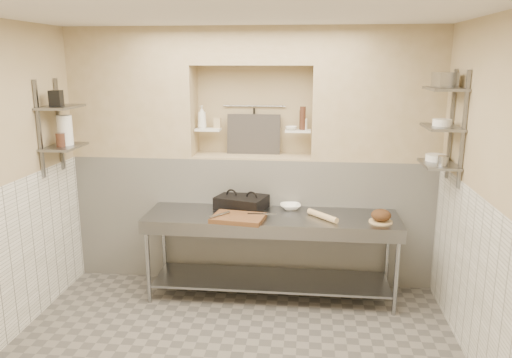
# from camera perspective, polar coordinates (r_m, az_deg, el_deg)

# --- Properties ---
(ceiling) EXTENTS (4.00, 3.90, 0.10)m
(ceiling) POSITION_cam_1_polar(r_m,az_deg,el_deg) (3.77, -3.61, 19.45)
(ceiling) COLOR silver
(ceiling) RESTS_ON ground
(wall_right) EXTENTS (0.10, 3.90, 2.80)m
(wall_right) POSITION_cam_1_polar(r_m,az_deg,el_deg) (4.10, 26.32, -2.89)
(wall_right) COLOR tan
(wall_right) RESTS_ON ground
(wall_back) EXTENTS (4.00, 0.10, 2.80)m
(wall_back) POSITION_cam_1_polar(r_m,az_deg,el_deg) (5.82, -0.10, 3.01)
(wall_back) COLOR tan
(wall_back) RESTS_ON ground
(wall_front) EXTENTS (4.00, 0.10, 2.80)m
(wall_front) POSITION_cam_1_polar(r_m,az_deg,el_deg) (2.09, -12.63, -17.19)
(wall_front) COLOR tan
(wall_front) RESTS_ON ground
(backwall_lower) EXTENTS (4.00, 0.40, 1.40)m
(backwall_lower) POSITION_cam_1_polar(r_m,az_deg,el_deg) (5.75, -0.37, -4.32)
(backwall_lower) COLOR white
(backwall_lower) RESTS_ON floor
(alcove_sill) EXTENTS (1.30, 0.40, 0.02)m
(alcove_sill) POSITION_cam_1_polar(r_m,az_deg,el_deg) (5.58, -0.38, 2.65)
(alcove_sill) COLOR tan
(alcove_sill) RESTS_ON backwall_lower
(backwall_pillar_left) EXTENTS (1.35, 0.40, 1.40)m
(backwall_pillar_left) POSITION_cam_1_polar(r_m,az_deg,el_deg) (5.79, -13.72, 9.56)
(backwall_pillar_left) COLOR tan
(backwall_pillar_left) RESTS_ON backwall_lower
(backwall_pillar_right) EXTENTS (1.35, 0.40, 1.40)m
(backwall_pillar_right) POSITION_cam_1_polar(r_m,az_deg,el_deg) (5.50, 13.64, 9.38)
(backwall_pillar_right) COLOR tan
(backwall_pillar_right) RESTS_ON backwall_lower
(backwall_header) EXTENTS (1.30, 0.40, 0.40)m
(backwall_header) POSITION_cam_1_polar(r_m,az_deg,el_deg) (5.48, -0.40, 14.96)
(backwall_header) COLOR tan
(backwall_header) RESTS_ON backwall_lower
(wainscot_right) EXTENTS (0.02, 3.90, 1.40)m
(wainscot_right) POSITION_cam_1_polar(r_m,az_deg,el_deg) (4.31, 24.58, -11.85)
(wainscot_right) COLOR white
(wainscot_right) RESTS_ON floor
(alcove_shelf_left) EXTENTS (0.28, 0.16, 0.02)m
(alcove_shelf_left) POSITION_cam_1_polar(r_m,az_deg,el_deg) (5.61, -5.49, 5.65)
(alcove_shelf_left) COLOR white
(alcove_shelf_left) RESTS_ON backwall_lower
(alcove_shelf_right) EXTENTS (0.28, 0.16, 0.02)m
(alcove_shelf_right) POSITION_cam_1_polar(r_m,az_deg,el_deg) (5.50, 4.82, 5.50)
(alcove_shelf_right) COLOR white
(alcove_shelf_right) RESTS_ON backwall_lower
(utensil_rail) EXTENTS (0.70, 0.02, 0.02)m
(utensil_rail) POSITION_cam_1_polar(r_m,az_deg,el_deg) (5.67, -0.20, 8.34)
(utensil_rail) COLOR gray
(utensil_rail) RESTS_ON wall_back
(hanging_steel) EXTENTS (0.02, 0.02, 0.30)m
(hanging_steel) POSITION_cam_1_polar(r_m,az_deg,el_deg) (5.67, -0.22, 6.61)
(hanging_steel) COLOR black
(hanging_steel) RESTS_ON utensil_rail
(splash_panel) EXTENTS (0.60, 0.08, 0.45)m
(splash_panel) POSITION_cam_1_polar(r_m,az_deg,el_deg) (5.64, -0.27, 5.13)
(splash_panel) COLOR #383330
(splash_panel) RESTS_ON alcove_sill
(shelf_rail_left_a) EXTENTS (0.03, 0.03, 0.95)m
(shelf_rail_left_a) POSITION_cam_1_polar(r_m,az_deg,el_deg) (5.62, -21.55, 5.82)
(shelf_rail_left_a) COLOR slate
(shelf_rail_left_a) RESTS_ON wall_left
(shelf_rail_left_b) EXTENTS (0.03, 0.03, 0.95)m
(shelf_rail_left_b) POSITION_cam_1_polar(r_m,az_deg,el_deg) (5.27, -23.53, 5.20)
(shelf_rail_left_b) COLOR slate
(shelf_rail_left_b) RESTS_ON wall_left
(wall_shelf_left_lower) EXTENTS (0.30, 0.50, 0.02)m
(wall_shelf_left_lower) POSITION_cam_1_polar(r_m,az_deg,el_deg) (5.41, -21.06, 3.46)
(wall_shelf_left_lower) COLOR slate
(wall_shelf_left_lower) RESTS_ON wall_left
(wall_shelf_left_upper) EXTENTS (0.30, 0.50, 0.03)m
(wall_shelf_left_upper) POSITION_cam_1_polar(r_m,az_deg,el_deg) (5.36, -21.42, 7.67)
(wall_shelf_left_upper) COLOR slate
(wall_shelf_left_upper) RESTS_ON wall_left
(shelf_rail_right_a) EXTENTS (0.03, 0.03, 1.05)m
(shelf_rail_right_a) POSITION_cam_1_polar(r_m,az_deg,el_deg) (5.16, 21.40, 5.80)
(shelf_rail_right_a) COLOR slate
(shelf_rail_right_a) RESTS_ON wall_right
(shelf_rail_right_b) EXTENTS (0.03, 0.03, 1.05)m
(shelf_rail_right_b) POSITION_cam_1_polar(r_m,az_deg,el_deg) (4.78, 22.62, 5.15)
(shelf_rail_right_b) COLOR slate
(shelf_rail_right_b) RESTS_ON wall_right
(wall_shelf_right_lower) EXTENTS (0.30, 0.50, 0.02)m
(wall_shelf_right_lower) POSITION_cam_1_polar(r_m,az_deg,el_deg) (4.99, 20.14, 1.59)
(wall_shelf_right_lower) COLOR slate
(wall_shelf_right_lower) RESTS_ON wall_right
(wall_shelf_right_mid) EXTENTS (0.30, 0.50, 0.02)m
(wall_shelf_right_mid) POSITION_cam_1_polar(r_m,az_deg,el_deg) (4.94, 20.47, 5.57)
(wall_shelf_right_mid) COLOR slate
(wall_shelf_right_mid) RESTS_ON wall_right
(wall_shelf_right_upper) EXTENTS (0.30, 0.50, 0.03)m
(wall_shelf_right_upper) POSITION_cam_1_polar(r_m,az_deg,el_deg) (4.91, 20.81, 9.61)
(wall_shelf_right_upper) COLOR slate
(wall_shelf_right_upper) RESTS_ON wall_right
(prep_table) EXTENTS (2.60, 0.70, 0.90)m
(prep_table) POSITION_cam_1_polar(r_m,az_deg,el_deg) (5.21, 1.75, -6.90)
(prep_table) COLOR gray
(prep_table) RESTS_ON floor
(panini_press) EXTENTS (0.59, 0.50, 0.14)m
(panini_press) POSITION_cam_1_polar(r_m,az_deg,el_deg) (5.35, -1.66, -2.67)
(panini_press) COLOR black
(panini_press) RESTS_ON prep_table
(cutting_board) EXTENTS (0.55, 0.43, 0.05)m
(cutting_board) POSITION_cam_1_polar(r_m,az_deg,el_deg) (4.98, -2.05, -4.48)
(cutting_board) COLOR brown
(cutting_board) RESTS_ON prep_table
(knife_blade) EXTENTS (0.29, 0.05, 0.01)m
(knife_blade) POSITION_cam_1_polar(r_m,az_deg,el_deg) (5.02, 0.66, -4.01)
(knife_blade) COLOR gray
(knife_blade) RESTS_ON cutting_board
(tongs) EXTENTS (0.18, 0.22, 0.02)m
(tongs) POSITION_cam_1_polar(r_m,az_deg,el_deg) (4.97, -4.19, -4.11)
(tongs) COLOR gray
(tongs) RESTS_ON cutting_board
(mixing_bowl) EXTENTS (0.25, 0.25, 0.05)m
(mixing_bowl) POSITION_cam_1_polar(r_m,az_deg,el_deg) (5.35, 3.96, -3.17)
(mixing_bowl) COLOR white
(mixing_bowl) RESTS_ON prep_table
(rolling_pin) EXTENTS (0.31, 0.34, 0.06)m
(rolling_pin) POSITION_cam_1_polar(r_m,az_deg,el_deg) (5.06, 7.61, -4.20)
(rolling_pin) COLOR tan
(rolling_pin) RESTS_ON prep_table
(bread_board) EXTENTS (0.23, 0.23, 0.01)m
(bread_board) POSITION_cam_1_polar(r_m,az_deg,el_deg) (5.07, 14.06, -4.74)
(bread_board) COLOR tan
(bread_board) RESTS_ON prep_table
(bread_loaf) EXTENTS (0.20, 0.20, 0.12)m
(bread_loaf) POSITION_cam_1_polar(r_m,az_deg,el_deg) (5.05, 14.10, -4.03)
(bread_loaf) COLOR #4C2D19
(bread_loaf) RESTS_ON bread_board
(bottle_soap) EXTENTS (0.12, 0.12, 0.25)m
(bottle_soap) POSITION_cam_1_polar(r_m,az_deg,el_deg) (5.61, -6.20, 7.06)
(bottle_soap) COLOR white
(bottle_soap) RESTS_ON alcove_shelf_left
(jar_alcove) EXTENTS (0.07, 0.07, 0.11)m
(jar_alcove) POSITION_cam_1_polar(r_m,az_deg,el_deg) (5.63, -4.43, 6.40)
(jar_alcove) COLOR tan
(jar_alcove) RESTS_ON alcove_shelf_left
(bowl_alcove) EXTENTS (0.15, 0.15, 0.04)m
(bowl_alcove) POSITION_cam_1_polar(r_m,az_deg,el_deg) (5.47, 4.04, 5.82)
(bowl_alcove) COLOR white
(bowl_alcove) RESTS_ON alcove_shelf_right
(condiment_a) EXTENTS (0.06, 0.06, 0.21)m
(condiment_a) POSITION_cam_1_polar(r_m,az_deg,el_deg) (5.52, 5.27, 6.77)
(condiment_a) COLOR #412418
(condiment_a) RESTS_ON alcove_shelf_right
(condiment_b) EXTENTS (0.06, 0.06, 0.25)m
(condiment_b) POSITION_cam_1_polar(r_m,az_deg,el_deg) (5.48, 5.36, 6.94)
(condiment_b) COLOR #412418
(condiment_b) RESTS_ON alcove_shelf_right
(condiment_c) EXTENTS (0.07, 0.07, 0.12)m
(condiment_c) POSITION_cam_1_polar(r_m,az_deg,el_deg) (5.51, 5.50, 6.28)
(condiment_c) COLOR white
(condiment_c) RESTS_ON alcove_shelf_right
(jug_left) EXTENTS (0.15, 0.15, 0.30)m
(jug_left) POSITION_cam_1_polar(r_m,az_deg,el_deg) (5.43, -20.99, 5.23)
(jug_left) COLOR white
(jug_left) RESTS_ON wall_shelf_left_lower
(jar_left) EXTENTS (0.09, 0.09, 0.13)m
(jar_left) POSITION_cam_1_polar(r_m,az_deg,el_deg) (5.34, -21.44, 4.17)
(jar_left) COLOR #412418
(jar_left) RESTS_ON wall_shelf_left_lower
(box_left_upper) EXTENTS (0.12, 0.12, 0.16)m
(box_left_upper) POSITION_cam_1_polar(r_m,az_deg,el_deg) (5.29, -21.88, 8.55)
(box_left_upper) COLOR black
(box_left_upper) RESTS_ON wall_shelf_left_upper
(bowl_right) EXTENTS (0.20, 0.20, 0.06)m
(bowl_right) POSITION_cam_1_polar(r_m,az_deg,el_deg) (5.09, 19.89, 2.32)
(bowl_right) COLOR white
(bowl_right) RESTS_ON wall_shelf_right_lower
(canister_right) EXTENTS (0.09, 0.09, 0.09)m
(canister_right) POSITION_cam_1_polar(r_m,az_deg,el_deg) (4.85, 20.58, 1.94)
(canister_right) COLOR gray
(canister_right) RESTS_ON wall_shelf_right_lower
(bowl_right_mid) EXTENTS (0.17, 0.17, 0.06)m
(bowl_right_mid) POSITION_cam_1_polar(r_m,az_deg,el_deg) (4.94, 20.49, 6.08)
(bowl_right_mid) COLOR white
(bowl_right_mid) RESTS_ON wall_shelf_right_mid
(basket_right) EXTENTS (0.20, 0.23, 0.13)m
(basket_right) POSITION_cam_1_polar(r_m,az_deg,el_deg) (4.94, 20.77, 10.57)
(basket_right) COLOR gray
(basket_right) RESTS_ON wall_shelf_right_upper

